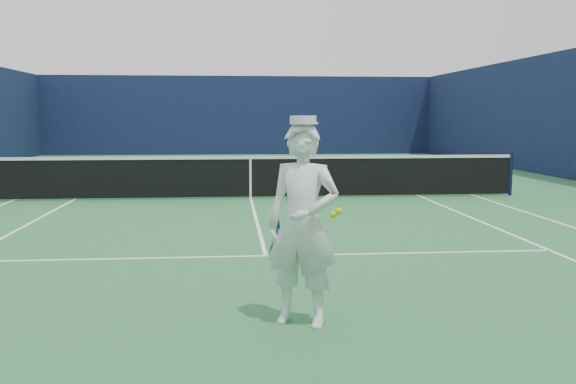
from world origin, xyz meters
name	(u,v)px	position (x,y,z in m)	size (l,w,h in m)	color
ground	(251,198)	(0.00, 0.00, 0.00)	(80.00, 80.00, 0.00)	#276638
court_markings	(251,198)	(0.00, 0.00, 0.00)	(11.03, 23.83, 0.01)	white
windscreen_fence	(250,114)	(0.00, 0.00, 2.00)	(20.12, 36.12, 4.00)	#0F1637
tennis_net	(250,175)	(0.00, 0.00, 0.55)	(12.88, 0.09, 1.07)	#141E4C
tennis_player	(303,224)	(0.18, -9.34, 0.95)	(0.81, 0.75, 1.94)	white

